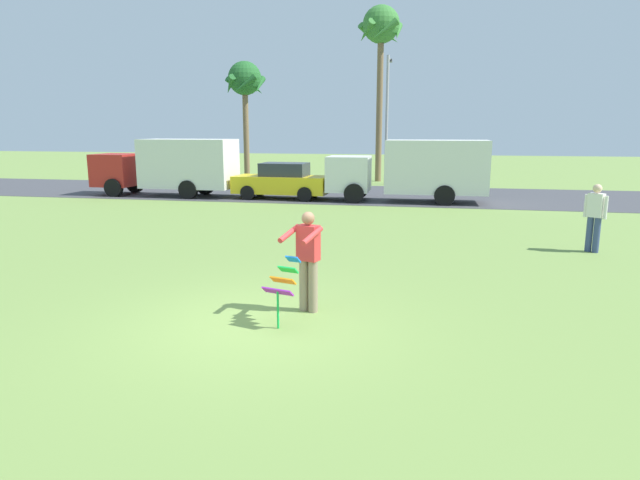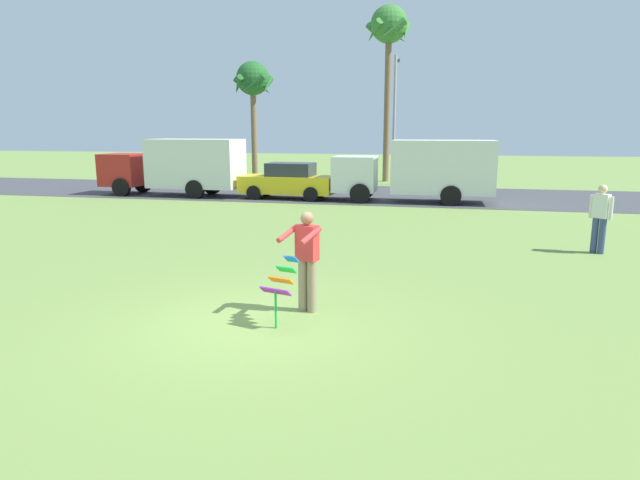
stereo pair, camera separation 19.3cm
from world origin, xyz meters
TOP-DOWN VIEW (x-y plane):
  - ground_plane at (0.00, 0.00)m, footprint 120.00×120.00m
  - road_strip at (0.00, 18.10)m, footprint 120.00×8.00m
  - person_kite_flyer at (0.72, 0.79)m, footprint 0.68×0.75m
  - kite_held at (0.48, 0.06)m, footprint 0.53×0.70m
  - parked_truck_red_cab at (-9.05, 15.70)m, footprint 6.73×2.20m
  - parked_car_yellow at (-3.80, 15.70)m, footprint 4.26×1.96m
  - parked_truck_white_box at (2.08, 15.70)m, footprint 6.73×2.18m
  - palm_tree_left_near at (-9.05, 26.26)m, footprint 2.58×2.71m
  - palm_tree_right_near at (-0.40, 24.96)m, footprint 2.58×2.71m
  - streetlight_pole at (0.19, 23.34)m, footprint 0.24×1.65m
  - person_walker_near at (6.79, 6.75)m, footprint 0.47×0.39m

SIDE VIEW (x-z plane):
  - ground_plane at x=0.00m, z-range 0.00..0.00m
  - road_strip at x=0.00m, z-range 0.00..0.01m
  - kite_held at x=0.48m, z-range 0.17..1.25m
  - parked_car_yellow at x=-3.80m, z-range -0.03..1.57m
  - person_walker_near at x=6.79m, z-range 0.07..1.80m
  - person_kite_flyer at x=0.72m, z-range 0.09..1.82m
  - parked_truck_red_cab at x=-9.05m, z-range 0.10..2.72m
  - parked_truck_white_box at x=2.08m, z-range 0.10..2.72m
  - streetlight_pole at x=0.19m, z-range 0.50..7.50m
  - palm_tree_left_near at x=-9.05m, z-range 2.30..9.56m
  - palm_tree_right_near at x=-0.40m, z-range 3.44..13.38m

